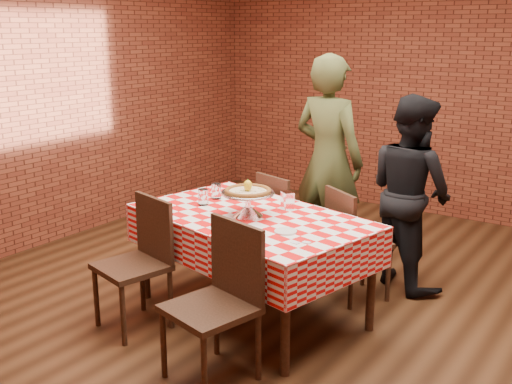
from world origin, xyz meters
TOP-DOWN VIEW (x-y plane):
  - ground at (0.00, 0.00)m, footprint 6.00×6.00m
  - back_wall at (0.00, 3.00)m, footprint 5.50×0.00m
  - table at (-0.23, -0.21)m, footprint 1.85×1.34m
  - tablecloth at (-0.23, -0.21)m, footprint 1.89×1.38m
  - pizza_stand at (-0.24, -0.24)m, footprint 0.39×0.39m
  - pizza at (-0.24, -0.24)m, footprint 0.33×0.33m
  - lemon at (-0.24, -0.24)m, footprint 0.06×0.06m
  - water_glass_left at (-0.68, -0.21)m, footprint 0.09×0.09m
  - water_glass_right at (-0.70, -0.02)m, footprint 0.09×0.09m
  - side_plate at (0.17, -0.40)m, footprint 0.18×0.18m
  - sweetener_packet_a at (0.33, -0.54)m, footprint 0.05×0.04m
  - sweetener_packet_b at (0.38, -0.50)m, footprint 0.05×0.04m
  - condiment_caddy at (-0.10, 0.06)m, footprint 0.11×0.11m
  - chair_near_left at (-0.79, -0.86)m, footprint 0.52×0.52m
  - chair_near_right at (0.07, -1.07)m, footprint 0.56×0.56m
  - chair_far_left at (-0.44, 0.62)m, footprint 0.49×0.49m
  - chair_far_right at (0.28, 0.48)m, footprint 0.55×0.55m
  - diner_olive at (-0.30, 1.05)m, footprint 0.71×0.51m
  - diner_black at (0.49, 0.96)m, footprint 0.94×0.88m

SIDE VIEW (x-z plane):
  - ground at x=0.00m, z-range 0.00..0.00m
  - table at x=-0.23m, z-range 0.00..0.75m
  - chair_far_left at x=-0.44m, z-range 0.00..0.87m
  - chair_far_right at x=0.28m, z-range 0.00..0.88m
  - chair_near_left at x=-0.79m, z-range 0.00..0.91m
  - chair_near_right at x=0.07m, z-range 0.00..0.94m
  - tablecloth at x=-0.23m, z-range 0.47..0.76m
  - sweetener_packet_a at x=0.33m, z-range 0.76..0.76m
  - sweetener_packet_b at x=0.38m, z-range 0.76..0.76m
  - side_plate at x=0.17m, z-range 0.76..0.77m
  - diner_black at x=0.49m, z-range 0.00..1.55m
  - water_glass_left at x=-0.68m, z-range 0.76..0.88m
  - water_glass_right at x=-0.70m, z-range 0.76..0.88m
  - condiment_caddy at x=-0.10m, z-range 0.76..0.88m
  - pizza_stand at x=-0.24m, z-range 0.76..0.93m
  - diner_olive at x=-0.30m, z-range 0.00..1.84m
  - pizza at x=-0.24m, z-range 0.92..0.95m
  - lemon at x=-0.24m, z-range 0.94..1.02m
  - back_wall at x=0.00m, z-range -1.30..4.20m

